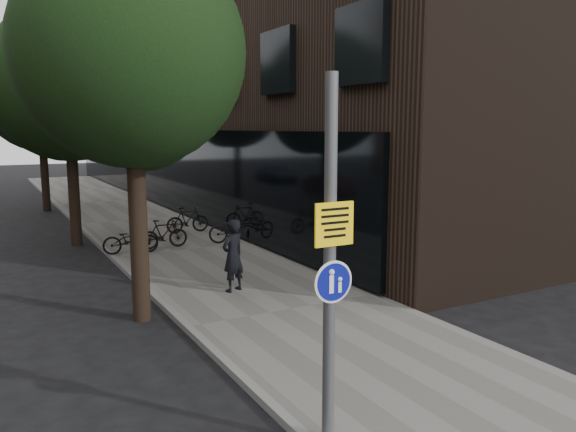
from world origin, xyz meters
TOP-DOWN VIEW (x-y plane):
  - ground at (0.00, 0.00)m, footprint 120.00×120.00m
  - sidewalk at (0.25, 10.00)m, footprint 4.50×60.00m
  - curb_edge at (-2.00, 10.00)m, footprint 0.15×60.00m
  - building_right_dark_brick at (8.50, 22.00)m, footprint 12.00×40.00m
  - street_tree_near at (-2.53, 4.64)m, footprint 4.40×4.40m
  - street_tree_mid at (-2.53, 13.14)m, footprint 5.00×5.00m
  - street_tree_far at (-2.53, 22.14)m, footprint 5.00×5.00m
  - signpost at (-1.80, -1.24)m, footprint 0.51×0.15m
  - pedestrian at (-0.30, 5.11)m, footprint 0.73×0.62m
  - parked_bike_facade_near at (2.00, 10.19)m, footprint 1.91×1.25m
  - parked_bike_facade_far at (1.20, 12.73)m, footprint 1.57×0.45m
  - parked_bike_curb_near at (-1.44, 10.29)m, footprint 1.71×0.83m
  - parked_bike_curb_far at (-0.34, 10.55)m, footprint 1.53×0.47m

SIDE VIEW (x-z plane):
  - ground at x=0.00m, z-range 0.00..0.00m
  - sidewalk at x=0.25m, z-range 0.00..0.12m
  - curb_edge at x=-2.00m, z-range 0.00..0.13m
  - parked_bike_curb_near at x=-1.44m, z-range 0.12..0.98m
  - parked_bike_curb_far at x=-0.34m, z-range 0.12..1.03m
  - parked_bike_facade_far at x=1.20m, z-range 0.12..1.07m
  - parked_bike_facade_near at x=2.00m, z-range 0.12..1.07m
  - pedestrian at x=-0.30m, z-range 0.12..1.82m
  - signpost at x=-1.80m, z-range 0.14..4.53m
  - street_tree_near at x=-2.53m, z-range 1.36..8.86m
  - street_tree_mid at x=-2.53m, z-range 1.21..9.01m
  - street_tree_far at x=-2.53m, z-range 1.21..9.01m
  - building_right_dark_brick at x=8.50m, z-range 0.00..18.00m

